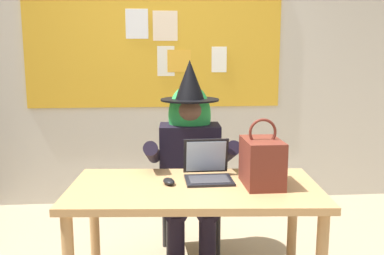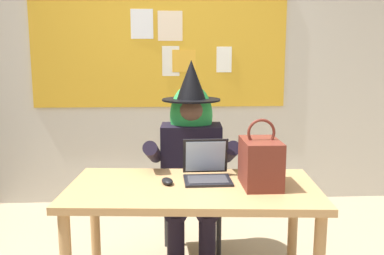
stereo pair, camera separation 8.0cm
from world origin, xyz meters
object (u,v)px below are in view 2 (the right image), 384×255
laptop (207,171)px  handbag (260,162)px  desk_main (193,202)px  person_costumed (191,152)px  chair_at_desk (190,186)px  computer_mouse (167,181)px

laptop → handbag: size_ratio=0.73×
handbag → desk_main: bearing=177.0°
person_costumed → laptop: (0.06, -0.47, -0.00)m
person_costumed → laptop: bearing=10.6°
chair_at_desk → laptop: bearing=2.9°
person_costumed → computer_mouse: bearing=-13.8°
desk_main → handbag: handbag is taller
desk_main → handbag: bearing=-3.0°
desk_main → chair_at_desk: (0.02, 0.72, -0.14)m
computer_mouse → desk_main: bearing=-31.7°
desk_main → chair_at_desk: chair_at_desk is taller
computer_mouse → handbag: 0.53m
desk_main → person_costumed: (0.03, 0.60, 0.15)m
chair_at_desk → laptop: 0.66m
chair_at_desk → handbag: 0.89m
desk_main → laptop: bearing=53.8°
person_costumed → computer_mouse: person_costumed is taller
desk_main → laptop: (0.09, 0.12, 0.14)m
laptop → computer_mouse: (-0.23, -0.08, -0.03)m
desk_main → computer_mouse: bearing=164.4°
chair_at_desk → computer_mouse: size_ratio=8.62×
laptop → computer_mouse: 0.25m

